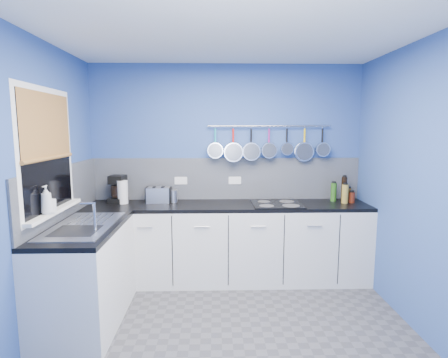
{
  "coord_description": "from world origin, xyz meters",
  "views": [
    {
      "loc": [
        -0.14,
        -2.81,
        1.75
      ],
      "look_at": [
        -0.05,
        0.75,
        1.25
      ],
      "focal_mm": 28.87,
      "sensor_mm": 36.0,
      "label": 1
    }
  ],
  "objects_px": {
    "toaster": "(159,195)",
    "soap_bottle_b": "(49,203)",
    "paper_towel": "(123,192)",
    "hob": "(277,204)",
    "coffee_maker": "(117,189)",
    "canister": "(173,196)",
    "soap_bottle_a": "(46,200)"
  },
  "relations": [
    {
      "from": "toaster",
      "to": "soap_bottle_b",
      "type": "bearing_deg",
      "value": -126.31
    },
    {
      "from": "paper_towel",
      "to": "hob",
      "type": "height_order",
      "value": "paper_towel"
    },
    {
      "from": "coffee_maker",
      "to": "canister",
      "type": "height_order",
      "value": "coffee_maker"
    },
    {
      "from": "soap_bottle_a",
      "to": "soap_bottle_b",
      "type": "relative_size",
      "value": 1.39
    },
    {
      "from": "soap_bottle_b",
      "to": "canister",
      "type": "height_order",
      "value": "soap_bottle_b"
    },
    {
      "from": "coffee_maker",
      "to": "hob",
      "type": "xyz_separation_m",
      "value": [
        1.83,
        -0.17,
        -0.15
      ]
    },
    {
      "from": "toaster",
      "to": "canister",
      "type": "xyz_separation_m",
      "value": [
        0.17,
        0.0,
        -0.02
      ]
    },
    {
      "from": "canister",
      "to": "hob",
      "type": "distance_m",
      "value": 1.2
    },
    {
      "from": "soap_bottle_b",
      "to": "coffee_maker",
      "type": "relative_size",
      "value": 0.54
    },
    {
      "from": "canister",
      "to": "hob",
      "type": "bearing_deg",
      "value": -7.93
    },
    {
      "from": "soap_bottle_b",
      "to": "paper_towel",
      "type": "xyz_separation_m",
      "value": [
        0.34,
        1.08,
        -0.1
      ]
    },
    {
      "from": "paper_towel",
      "to": "coffee_maker",
      "type": "distance_m",
      "value": 0.1
    },
    {
      "from": "soap_bottle_a",
      "to": "canister",
      "type": "distance_m",
      "value": 1.5
    },
    {
      "from": "soap_bottle_b",
      "to": "hob",
      "type": "height_order",
      "value": "soap_bottle_b"
    },
    {
      "from": "soap_bottle_b",
      "to": "paper_towel",
      "type": "distance_m",
      "value": 1.14
    },
    {
      "from": "soap_bottle_b",
      "to": "toaster",
      "type": "distance_m",
      "value": 1.36
    },
    {
      "from": "soap_bottle_a",
      "to": "hob",
      "type": "bearing_deg",
      "value": 25.96
    },
    {
      "from": "paper_towel",
      "to": "soap_bottle_a",
      "type": "bearing_deg",
      "value": -106.58
    },
    {
      "from": "hob",
      "to": "coffee_maker",
      "type": "bearing_deg",
      "value": 174.77
    },
    {
      "from": "paper_towel",
      "to": "coffee_maker",
      "type": "relative_size",
      "value": 0.83
    },
    {
      "from": "soap_bottle_a",
      "to": "toaster",
      "type": "bearing_deg",
      "value": 57.93
    },
    {
      "from": "coffee_maker",
      "to": "toaster",
      "type": "bearing_deg",
      "value": 9.91
    },
    {
      "from": "coffee_maker",
      "to": "canister",
      "type": "distance_m",
      "value": 0.65
    },
    {
      "from": "coffee_maker",
      "to": "canister",
      "type": "relative_size",
      "value": 2.21
    },
    {
      "from": "soap_bottle_a",
      "to": "toaster",
      "type": "relative_size",
      "value": 0.87
    },
    {
      "from": "soap_bottle_a",
      "to": "paper_towel",
      "type": "height_order",
      "value": "soap_bottle_a"
    },
    {
      "from": "soap_bottle_b",
      "to": "soap_bottle_a",
      "type": "bearing_deg",
      "value": -90.0
    },
    {
      "from": "soap_bottle_a",
      "to": "toaster",
      "type": "xyz_separation_m",
      "value": [
        0.74,
        1.18,
        -0.18
      ]
    },
    {
      "from": "canister",
      "to": "coffee_maker",
      "type": "bearing_deg",
      "value": 179.82
    },
    {
      "from": "paper_towel",
      "to": "soap_bottle_b",
      "type": "bearing_deg",
      "value": -107.24
    },
    {
      "from": "soap_bottle_a",
      "to": "soap_bottle_b",
      "type": "xyz_separation_m",
      "value": [
        0.0,
        0.05,
        -0.03
      ]
    },
    {
      "from": "toaster",
      "to": "hob",
      "type": "height_order",
      "value": "toaster"
    }
  ]
}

